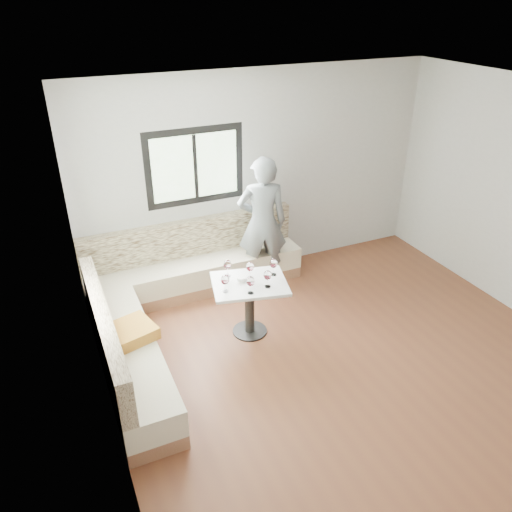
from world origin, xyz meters
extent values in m
cube|color=brown|center=(0.00, 0.00, 0.00)|extent=(5.00, 5.00, 0.01)
cube|color=white|center=(0.00, 0.00, 2.80)|extent=(5.00, 5.00, 0.01)
cube|color=#B7B7B2|center=(0.00, 2.50, 1.40)|extent=(5.00, 0.01, 2.80)
cube|color=#B7B7B2|center=(-2.50, 0.00, 1.40)|extent=(0.01, 5.00, 2.80)
cube|color=black|center=(-0.90, 2.49, 1.65)|extent=(1.30, 0.02, 1.00)
cube|color=black|center=(-2.49, 0.90, 1.65)|extent=(0.02, 1.30, 1.00)
cube|color=#98674A|center=(-1.05, 2.23, 0.08)|extent=(2.90, 0.55, 0.16)
cube|color=beige|center=(-1.05, 2.23, 0.30)|extent=(2.90, 0.55, 0.29)
cube|color=beige|center=(-1.05, 2.43, 0.70)|extent=(2.90, 0.14, 0.50)
cube|color=#98674A|center=(-2.23, 0.82, 0.08)|extent=(0.55, 2.25, 0.16)
cube|color=beige|center=(-2.23, 0.82, 0.30)|extent=(0.55, 2.25, 0.29)
cube|color=beige|center=(-2.43, 0.82, 0.70)|extent=(0.14, 2.25, 0.50)
cube|color=gold|center=(-2.16, 0.94, 0.52)|extent=(0.53, 0.53, 0.13)
cylinder|color=black|center=(-0.77, 1.07, 0.01)|extent=(0.41, 0.41, 0.02)
cylinder|color=black|center=(-0.77, 1.07, 0.33)|extent=(0.11, 0.11, 0.65)
cube|color=silver|center=(-0.77, 1.07, 0.67)|extent=(0.97, 0.83, 0.04)
imported|color=slate|center=(-0.15, 2.08, 0.90)|extent=(0.75, 0.59, 1.81)
cylinder|color=white|center=(-0.84, 1.15, 0.71)|extent=(0.10, 0.10, 0.04)
sphere|color=black|center=(-0.82, 1.16, 0.72)|extent=(0.02, 0.02, 0.02)
sphere|color=black|center=(-0.85, 1.16, 0.72)|extent=(0.02, 0.02, 0.02)
sphere|color=black|center=(-0.84, 1.14, 0.72)|extent=(0.02, 0.02, 0.02)
cylinder|color=white|center=(-1.09, 1.00, 0.69)|extent=(0.07, 0.07, 0.01)
cylinder|color=white|center=(-1.09, 1.00, 0.74)|extent=(0.01, 0.01, 0.09)
ellipsoid|color=white|center=(-1.09, 1.00, 0.84)|extent=(0.09, 0.09, 0.11)
cylinder|color=#46060E|center=(-1.09, 1.00, 0.82)|extent=(0.06, 0.06, 0.02)
cylinder|color=white|center=(-0.85, 0.86, 0.69)|extent=(0.07, 0.07, 0.01)
cylinder|color=white|center=(-0.85, 0.86, 0.74)|extent=(0.01, 0.01, 0.09)
ellipsoid|color=white|center=(-0.85, 0.86, 0.84)|extent=(0.09, 0.09, 0.11)
cylinder|color=#46060E|center=(-0.85, 0.86, 0.82)|extent=(0.06, 0.06, 0.02)
cylinder|color=white|center=(-0.63, 0.90, 0.69)|extent=(0.07, 0.07, 0.01)
cylinder|color=white|center=(-0.63, 0.90, 0.74)|extent=(0.01, 0.01, 0.09)
ellipsoid|color=white|center=(-0.63, 0.90, 0.84)|extent=(0.09, 0.09, 0.11)
cylinder|color=#46060E|center=(-0.63, 0.90, 0.82)|extent=(0.06, 0.06, 0.02)
cylinder|color=white|center=(-0.73, 1.16, 0.69)|extent=(0.07, 0.07, 0.01)
cylinder|color=white|center=(-0.73, 1.16, 0.74)|extent=(0.01, 0.01, 0.09)
ellipsoid|color=white|center=(-0.73, 1.16, 0.84)|extent=(0.09, 0.09, 0.11)
cylinder|color=#46060E|center=(-0.73, 1.16, 0.82)|extent=(0.06, 0.06, 0.02)
cylinder|color=white|center=(-0.45, 1.11, 0.69)|extent=(0.07, 0.07, 0.01)
cylinder|color=white|center=(-0.45, 1.11, 0.74)|extent=(0.01, 0.01, 0.09)
ellipsoid|color=white|center=(-0.45, 1.11, 0.84)|extent=(0.09, 0.09, 0.11)
cylinder|color=#46060E|center=(-0.45, 1.11, 0.82)|extent=(0.06, 0.06, 0.02)
cylinder|color=white|center=(-0.95, 1.31, 0.69)|extent=(0.07, 0.07, 0.01)
cylinder|color=white|center=(-0.95, 1.31, 0.74)|extent=(0.01, 0.01, 0.09)
ellipsoid|color=white|center=(-0.95, 1.31, 0.84)|extent=(0.09, 0.09, 0.11)
cylinder|color=#46060E|center=(-0.95, 1.31, 0.82)|extent=(0.06, 0.06, 0.02)
camera|label=1|loc=(-2.69, -3.38, 3.66)|focal=35.00mm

